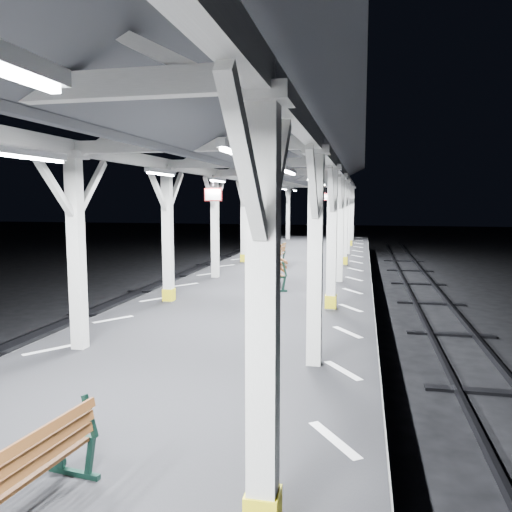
% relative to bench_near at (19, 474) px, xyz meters
% --- Properties ---
extents(ground, '(120.00, 120.00, 0.00)m').
position_rel_bench_near_xyz_m(ground, '(-0.14, 6.32, -1.43)').
color(ground, black).
rests_on(ground, ground).
extents(platform, '(6.00, 50.00, 1.00)m').
position_rel_bench_near_xyz_m(platform, '(-0.14, 6.32, -0.93)').
color(platform, black).
rests_on(platform, ground).
extents(hazard_stripes_left, '(1.00, 48.00, 0.01)m').
position_rel_bench_near_xyz_m(hazard_stripes_left, '(-2.59, 6.32, -0.43)').
color(hazard_stripes_left, silver).
rests_on(hazard_stripes_left, platform).
extents(hazard_stripes_right, '(1.00, 48.00, 0.01)m').
position_rel_bench_near_xyz_m(hazard_stripes_right, '(2.31, 6.32, -0.43)').
color(hazard_stripes_right, silver).
rests_on(hazard_stripes_right, platform).
extents(track_left, '(2.20, 60.00, 0.16)m').
position_rel_bench_near_xyz_m(track_left, '(-5.14, 6.32, -1.35)').
color(track_left, '#2D2D33').
rests_on(track_left, ground).
extents(track_right, '(2.20, 60.00, 0.16)m').
position_rel_bench_near_xyz_m(track_right, '(4.86, 6.32, -1.35)').
color(track_right, '#2D2D33').
rests_on(track_right, ground).
extents(canopy, '(5.40, 49.00, 4.65)m').
position_rel_bench_near_xyz_m(canopy, '(-0.14, 6.31, 3.13)').
color(canopy, silver).
rests_on(canopy, platform).
extents(bench_near, '(0.72, 1.55, 0.81)m').
position_rel_bench_near_xyz_m(bench_near, '(0.00, 0.00, 0.00)').
color(bench_near, black).
rests_on(bench_near, platform).
extents(bench_mid, '(1.09, 1.67, 0.85)m').
position_rel_bench_near_xyz_m(bench_mid, '(0.09, 10.89, 0.02)').
color(bench_mid, black).
rests_on(bench_mid, platform).
extents(bench_far, '(0.65, 1.61, 0.86)m').
position_rel_bench_near_xyz_m(bench_far, '(-0.64, 15.47, 0.03)').
color(bench_far, black).
rests_on(bench_far, platform).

